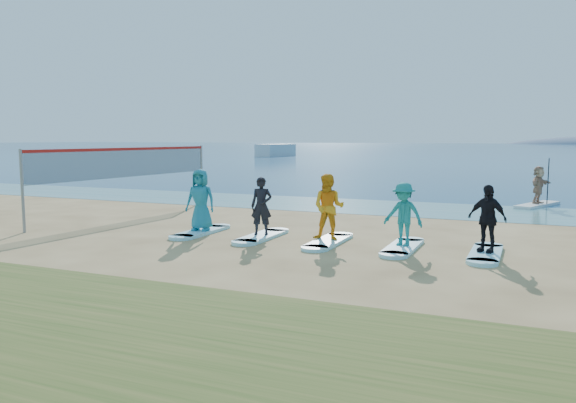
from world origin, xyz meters
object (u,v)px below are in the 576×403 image
at_px(boat_offshore_a, 276,156).
at_px(student_4, 487,218).
at_px(student_0, 201,200).
at_px(surfboard_3, 403,247).
at_px(volleyball_net, 129,163).
at_px(student_3, 403,214).
at_px(surfboard_1, 262,236).
at_px(paddleboarder, 539,185).
at_px(surfboard_4, 486,254).
at_px(surfboard_2, 328,242).
at_px(paddleboard, 537,205).
at_px(student_1, 261,206).
at_px(student_2, 329,207).
at_px(surfboard_0, 201,232).

xyz_separation_m(boat_offshore_a, student_4, (35.95, -66.01, 0.90)).
height_order(student_0, surfboard_3, student_0).
bearing_deg(volleyball_net, student_0, -28.10).
height_order(boat_offshore_a, student_3, student_3).
height_order(surfboard_1, student_3, student_3).
height_order(paddleboarder, surfboard_4, paddleboarder).
height_order(surfboard_1, surfboard_2, same).
distance_m(volleyball_net, surfboard_1, 7.32).
bearing_deg(surfboard_3, boat_offshore_a, 117.21).
relative_size(paddleboard, surfboard_3, 1.36).
xyz_separation_m(boat_offshore_a, student_1, (29.93, -66.01, 0.91)).
relative_size(paddleboard, student_3, 1.86).
bearing_deg(boat_offshore_a, student_4, -52.94).
xyz_separation_m(student_0, student_2, (4.01, 0.00, -0.02)).
xyz_separation_m(volleyball_net, student_0, (4.63, -2.47, -0.90)).
relative_size(volleyball_net, student_3, 5.62).
distance_m(surfboard_0, student_3, 6.08).
bearing_deg(surfboard_3, surfboard_4, 0.00).
bearing_deg(volleyball_net, student_4, -11.05).
xyz_separation_m(student_0, student_4, (8.02, 0.00, -0.10)).
bearing_deg(paddleboarder, surfboard_2, 178.43).
bearing_deg(paddleboarder, student_2, 178.43).
relative_size(boat_offshore_a, student_3, 4.69).
bearing_deg(student_0, student_2, -7.86).
xyz_separation_m(volleyball_net, surfboard_2, (8.64, -2.47, -1.86)).
height_order(surfboard_3, student_3, student_3).
bearing_deg(surfboard_4, surfboard_2, 180.00).
xyz_separation_m(surfboard_1, student_1, (0.00, 0.00, 0.87)).
relative_size(volleyball_net, paddleboard, 3.02).
xyz_separation_m(paddleboarder, surfboard_4, (-1.23, -11.27, -0.85)).
bearing_deg(student_1, student_0, 165.33).
bearing_deg(volleyball_net, paddleboarder, 32.38).
bearing_deg(paddleboarder, surfboard_3, -172.65).
xyz_separation_m(student_3, student_4, (2.01, 0.00, 0.01)).
relative_size(boat_offshore_a, surfboard_4, 3.44).
xyz_separation_m(boat_offshore_a, student_2, (31.94, -66.01, 0.98)).
bearing_deg(surfboard_0, student_2, 0.00).
bearing_deg(surfboard_1, paddleboard, 57.27).
distance_m(surfboard_1, surfboard_3, 4.01).
xyz_separation_m(student_1, surfboard_4, (6.02, 0.00, -0.87)).
height_order(surfboard_1, student_1, student_1).
distance_m(student_2, surfboard_3, 2.21).
height_order(paddleboard, student_0, student_0).
xyz_separation_m(surfboard_0, surfboard_2, (4.01, 0.00, 0.00)).
distance_m(paddleboarder, surfboard_1, 13.42).
relative_size(surfboard_0, surfboard_3, 1.00).
bearing_deg(surfboard_3, surfboard_2, 180.00).
xyz_separation_m(paddleboard, student_0, (-9.25, -11.27, 0.94)).
distance_m(surfboard_3, student_3, 0.85).
relative_size(paddleboard, student_1, 1.83).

